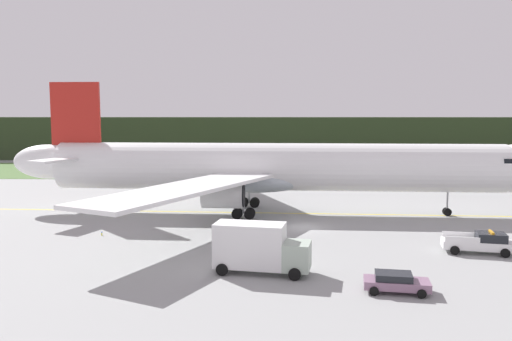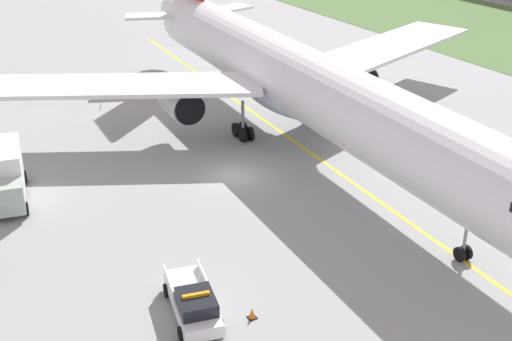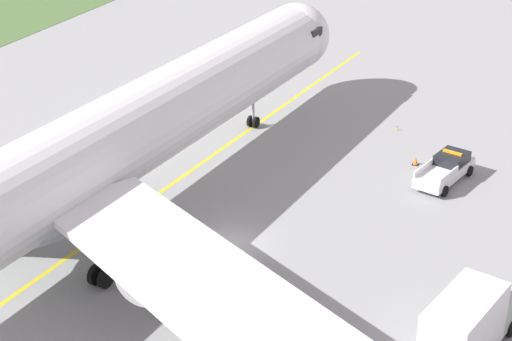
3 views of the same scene
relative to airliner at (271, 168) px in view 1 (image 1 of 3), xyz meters
The scene contains 10 objects.
ground 9.94m from the airliner, 66.77° to the right, with size 320.00×320.00×0.00m, color #939594.
grass_verge 46.41m from the airliner, 85.89° to the left, with size 320.00×30.14×0.04m, color #4D6D38.
distant_tree_line 71.75m from the airliner, 87.36° to the left, with size 288.00×7.66×10.72m, color #2A3720.
taxiway_centerline_main 5.39m from the airliner, ahead, with size 82.68×0.30×0.01m, color yellow.
airliner is the anchor object (origin of this frame).
ops_pickup_truck 25.05m from the airliner, 44.85° to the right, with size 6.01×3.17×1.94m.
catering_truck 23.45m from the airliner, 92.89° to the right, with size 7.35×3.78×3.86m.
staff_car 28.67m from the airliner, 73.71° to the right, with size 4.48×2.60×1.30m.
apron_cone 24.69m from the airliner, 37.79° to the right, with size 0.46×0.46×0.59m.
taxiway_edge_light_west 20.82m from the airliner, 144.58° to the right, with size 0.12×0.12×0.39m.
Camera 1 is at (-3.97, -52.81, 11.76)m, focal length 36.47 mm.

